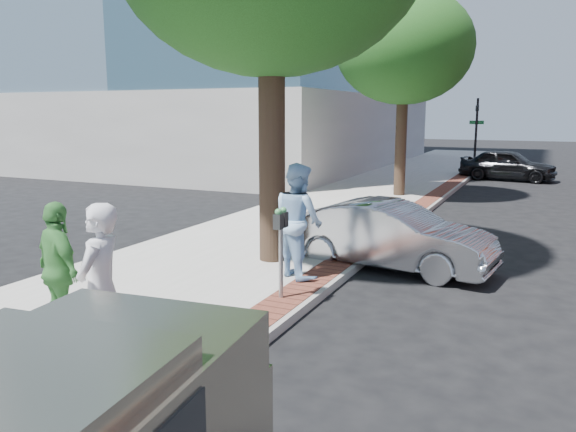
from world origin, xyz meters
The scene contains 13 objects.
ground centered at (0.00, 0.00, 0.00)m, with size 120.00×120.00×0.00m, color black.
sidewalk centered at (-1.50, 8.00, 0.07)m, with size 5.00×60.00×0.15m, color #9E9991.
brick_strip centered at (0.70, 8.00, 0.15)m, with size 0.60×60.00×0.01m, color brown.
curb centered at (1.05, 8.00, 0.07)m, with size 0.10×60.00×0.15m, color gray.
office_base centered at (-13.00, 22.00, 2.00)m, with size 18.20×22.20×4.00m, color gray.
signal_near centered at (0.90, 22.00, 2.25)m, with size 0.70×0.15×3.80m.
tree_far centered at (-0.50, 12.00, 5.30)m, with size 4.80×4.80×7.14m.
parking_meter centered at (0.61, -0.21, 1.21)m, with size 0.12×0.32×1.47m.
person_gray centered at (-0.14, -3.38, 1.13)m, with size 0.71×0.47×1.96m, color silver.
person_officer centered at (0.35, 1.04, 1.18)m, with size 1.00×0.78×2.07m, color #9BC7EF.
person_green centered at (-1.36, -2.84, 1.06)m, with size 1.06×0.44×1.82m, color #438F41.
sedan_silver centered at (1.60, 2.78, 0.67)m, with size 1.42×4.08×1.34m, color #A1A3A8.
bg_car centered at (2.65, 19.72, 0.72)m, with size 1.69×4.21×1.43m, color black.
Camera 1 is at (4.35, -8.00, 3.09)m, focal length 35.00 mm.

